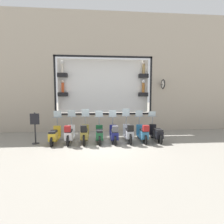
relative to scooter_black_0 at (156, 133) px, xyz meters
name	(u,v)px	position (x,y,z in m)	size (l,w,h in m)	color
ground_plane	(107,144)	(-0.34, 2.67, -0.42)	(120.00, 120.00, 0.00)	gray
building_facade	(104,72)	(3.26, 2.67, 3.67)	(1.25, 36.00, 8.03)	#ADA08E
scooter_black_0	(156,133)	(0.00, 0.00, 0.00)	(1.80, 0.61, 1.55)	black
scooter_teal_1	(143,133)	(-0.06, 0.76, 0.04)	(1.80, 0.61, 1.60)	black
scooter_silver_2	(129,133)	(-0.05, 1.52, 0.07)	(1.81, 0.60, 1.71)	black
scooter_navy_3	(114,134)	(-0.06, 2.28, 0.04)	(1.79, 0.60, 1.63)	black
scooter_green_4	(99,134)	(0.00, 3.04, 0.00)	(1.80, 0.60, 1.61)	black
scooter_olive_5	(85,134)	(-0.05, 3.80, 0.07)	(1.81, 0.60, 1.70)	black
scooter_white_6	(70,134)	(-0.05, 4.55, 0.06)	(1.81, 0.61, 1.65)	black
scooter_yellow_7	(55,135)	(0.00, 5.31, 0.00)	(1.79, 0.61, 1.61)	black
shop_sign_post	(35,127)	(0.05, 6.27, 0.43)	(0.36, 0.45, 1.59)	#232326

